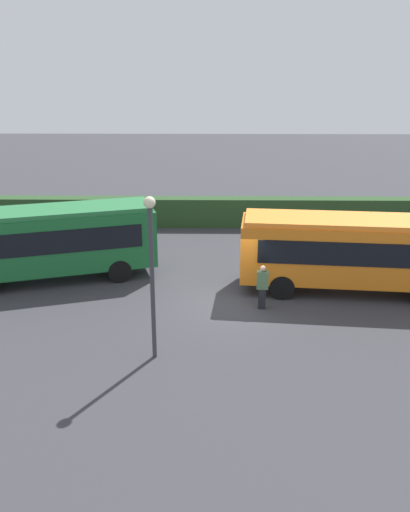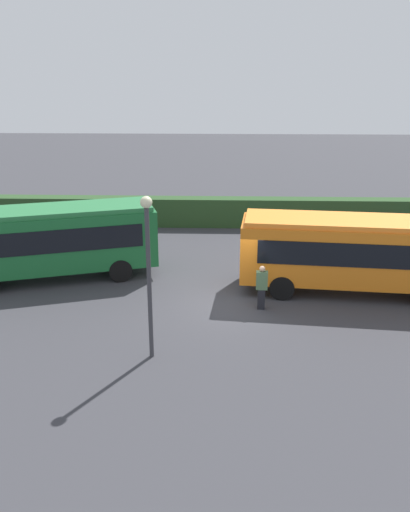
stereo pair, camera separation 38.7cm
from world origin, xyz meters
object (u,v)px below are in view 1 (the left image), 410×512
Objects in this scene: bus_green at (51,240)px; lamppost at (151,260)px; person_center at (262,286)px; bus_orange at (351,250)px.

lamppost is at bearing 110.34° from bus_green.
bus_orange is at bearing 118.83° from person_center.
person_center is at bearing 145.01° from bus_green.
bus_green is 12.60m from bus_orange.
person_center is at bearing -149.18° from bus_orange.
bus_orange is at bearing 36.33° from lamppost.
bus_orange is 1.74× the size of lamppost.
bus_green is 8.43m from lamppost.
bus_green is at bearing -179.27° from bus_orange.
lamppost is (-7.50, -5.52, 1.52)m from bus_orange.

